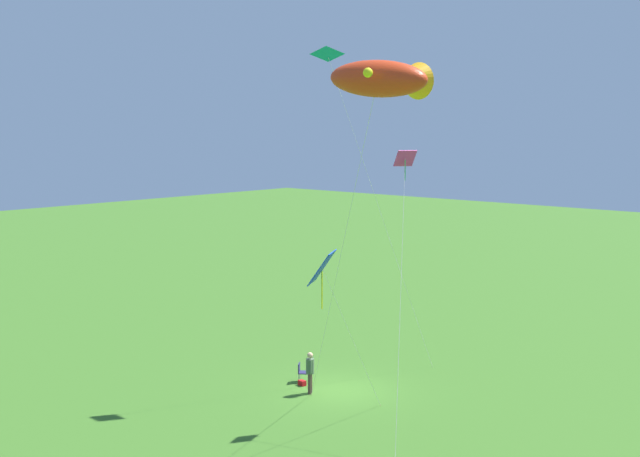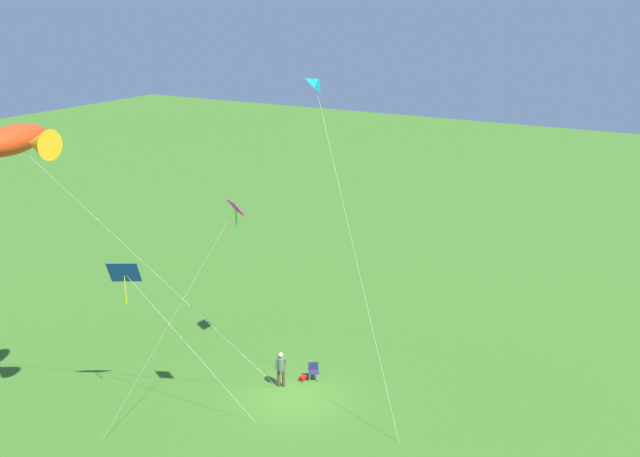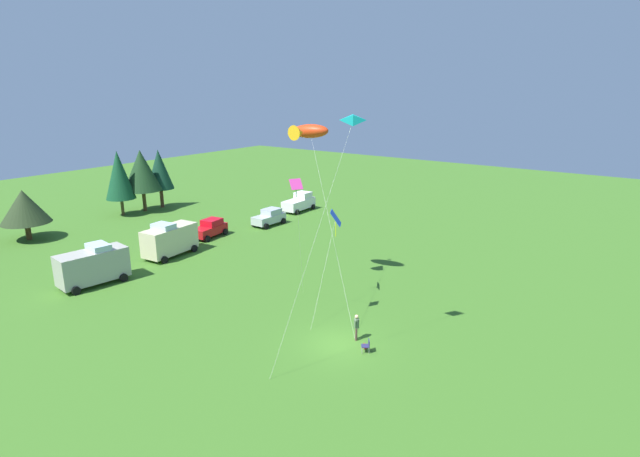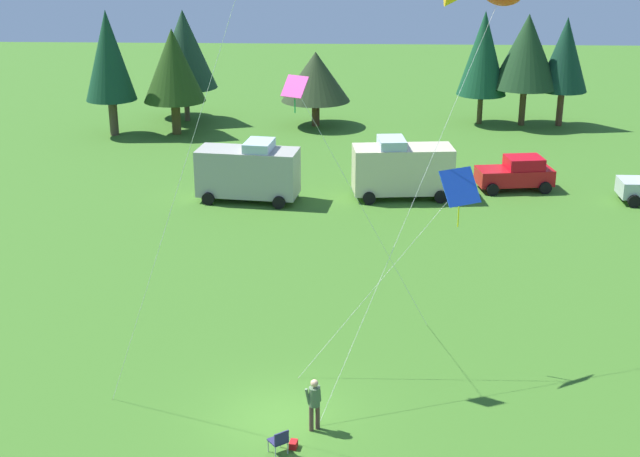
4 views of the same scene
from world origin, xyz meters
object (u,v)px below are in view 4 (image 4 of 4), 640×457
(person_kite_flyer, at_px, (314,401))
(kite_diamond_rainbow, at_px, (301,99))
(kite_diamond_blue, at_px, (458,190))
(folding_chair, at_px, (279,440))
(van_motorhome_grey, at_px, (249,171))
(van_camper_beige, at_px, (402,168))
(car_red_sedan, at_px, (516,173))
(backpack_on_grass, at_px, (293,444))

(person_kite_flyer, relative_size, kite_diamond_rainbow, 0.17)
(kite_diamond_rainbow, distance_m, kite_diamond_blue, 6.06)
(folding_chair, relative_size, van_motorhome_grey, 0.15)
(van_camper_beige, bearing_deg, folding_chair, 73.52)
(folding_chair, distance_m, van_motorhome_grey, 24.17)
(person_kite_flyer, xyz_separation_m, van_camper_beige, (3.73, 23.37, 0.62))
(van_motorhome_grey, bearing_deg, kite_diamond_blue, -55.22)
(person_kite_flyer, bearing_deg, folding_chair, 113.95)
(folding_chair, bearing_deg, car_red_sedan, -59.22)
(person_kite_flyer, distance_m, kite_diamond_rainbow, 9.44)
(backpack_on_grass, bearing_deg, car_red_sedan, 67.35)
(van_camper_beige, relative_size, kite_diamond_blue, 0.81)
(van_motorhome_grey, relative_size, kite_diamond_rainbow, 0.56)
(folding_chair, relative_size, car_red_sedan, 0.19)
(backpack_on_grass, bearing_deg, kite_diamond_blue, 48.18)
(van_camper_beige, distance_m, kite_diamond_blue, 19.20)
(van_camper_beige, height_order, car_red_sedan, van_camper_beige)
(person_kite_flyer, bearing_deg, kite_diamond_blue, -74.57)
(folding_chair, relative_size, backpack_on_grass, 2.56)
(kite_diamond_blue, bearing_deg, person_kite_flyer, -133.84)
(backpack_on_grass, height_order, van_motorhome_grey, van_motorhome_grey)
(folding_chair, bearing_deg, backpack_on_grass, -82.77)
(kite_diamond_blue, bearing_deg, kite_diamond_rainbow, -174.70)
(backpack_on_grass, xyz_separation_m, car_red_sedan, (10.86, 26.03, 0.84))
(van_motorhome_grey, xyz_separation_m, van_camper_beige, (8.34, 0.87, 0.00))
(van_motorhome_grey, height_order, kite_diamond_rainbow, kite_diamond_rainbow)
(backpack_on_grass, relative_size, van_motorhome_grey, 0.06)
(folding_chair, xyz_separation_m, kite_diamond_blue, (5.54, 6.13, 5.81))
(van_camper_beige, bearing_deg, kite_diamond_blue, 86.88)
(kite_diamond_blue, bearing_deg, van_motorhome_grey, 117.37)
(person_kite_flyer, xyz_separation_m, backpack_on_grass, (-0.58, -1.00, -0.91))
(backpack_on_grass, height_order, kite_diamond_rainbow, kite_diamond_rainbow)
(car_red_sedan, height_order, kite_diamond_blue, kite_diamond_blue)
(kite_diamond_blue, bearing_deg, backpack_on_grass, -131.82)
(van_motorhome_grey, bearing_deg, van_camper_beige, 13.36)
(van_camper_beige, height_order, kite_diamond_blue, kite_diamond_blue)
(van_motorhome_grey, bearing_deg, person_kite_flyer, -71.03)
(person_kite_flyer, bearing_deg, backpack_on_grass, 119.07)
(folding_chair, distance_m, car_red_sedan, 28.69)
(kite_diamond_blue, bearing_deg, car_red_sedan, 74.29)
(backpack_on_grass, bearing_deg, van_camper_beige, 79.96)
(kite_diamond_rainbow, bearing_deg, backpack_on_grass, -89.82)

